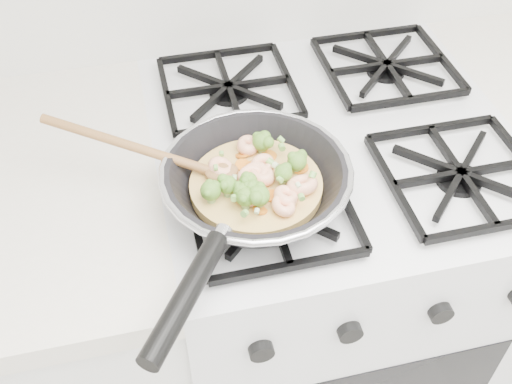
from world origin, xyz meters
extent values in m
cube|color=white|center=(0.00, 1.70, 0.45)|extent=(0.60, 0.60, 0.90)
cube|color=black|center=(0.00, 1.70, 0.91)|extent=(0.56, 0.56, 0.02)
torus|color=#BCBCC3|center=(-0.17, 1.57, 0.97)|extent=(0.27, 0.27, 0.01)
cylinder|color=black|center=(-0.29, 1.39, 0.97)|extent=(0.13, 0.17, 0.03)
cylinder|color=#D9B25E|center=(-0.17, 1.57, 0.94)|extent=(0.19, 0.19, 0.02)
ellipsoid|color=olive|center=(-0.21, 1.59, 0.96)|extent=(0.06, 0.05, 0.01)
cylinder|color=olive|center=(-0.33, 1.65, 0.99)|extent=(0.23, 0.12, 0.07)
torus|color=#FFBF96|center=(-0.16, 1.64, 0.96)|extent=(0.05, 0.05, 0.02)
torus|color=#FFBF96|center=(-0.17, 1.58, 0.96)|extent=(0.07, 0.07, 0.02)
torus|color=#FFBF96|center=(-0.18, 1.54, 0.96)|extent=(0.05, 0.06, 0.03)
torus|color=#FFBF96|center=(-0.21, 1.60, 0.96)|extent=(0.06, 0.05, 0.03)
torus|color=#FFBF96|center=(-0.15, 1.59, 0.96)|extent=(0.06, 0.06, 0.02)
torus|color=#FFBF96|center=(-0.17, 1.57, 0.96)|extent=(0.06, 0.06, 0.03)
torus|color=#FFBF96|center=(-0.16, 1.57, 0.96)|extent=(0.06, 0.06, 0.02)
torus|color=#FFBF96|center=(-0.14, 1.51, 0.96)|extent=(0.05, 0.04, 0.02)
torus|color=#FFBF96|center=(-0.11, 1.54, 0.96)|extent=(0.06, 0.06, 0.03)
torus|color=#FFBF96|center=(-0.13, 1.53, 0.96)|extent=(0.04, 0.04, 0.03)
ellipsoid|color=#5E922F|center=(-0.19, 1.53, 0.97)|extent=(0.03, 0.03, 0.03)
ellipsoid|color=#5E922F|center=(-0.19, 1.54, 0.97)|extent=(0.03, 0.03, 0.02)
ellipsoid|color=#5E922F|center=(-0.14, 1.63, 0.97)|extent=(0.04, 0.04, 0.03)
ellipsoid|color=#5E922F|center=(-0.18, 1.54, 0.97)|extent=(0.03, 0.03, 0.03)
ellipsoid|color=#5E922F|center=(-0.10, 1.58, 0.97)|extent=(0.04, 0.04, 0.03)
ellipsoid|color=#5E922F|center=(-0.17, 1.53, 0.97)|extent=(0.04, 0.04, 0.03)
ellipsoid|color=#5E922F|center=(-0.21, 1.56, 0.97)|extent=(0.03, 0.03, 0.03)
ellipsoid|color=#5E922F|center=(-0.13, 1.56, 0.97)|extent=(0.03, 0.03, 0.03)
ellipsoid|color=#5E922F|center=(-0.18, 1.56, 0.97)|extent=(0.03, 0.03, 0.03)
ellipsoid|color=#5E922F|center=(-0.23, 1.55, 0.97)|extent=(0.04, 0.04, 0.03)
cylinder|color=orange|center=(-0.18, 1.61, 0.95)|extent=(0.02, 0.02, 0.01)
cylinder|color=orange|center=(-0.17, 1.59, 0.95)|extent=(0.03, 0.03, 0.00)
cylinder|color=orange|center=(-0.13, 1.62, 0.95)|extent=(0.03, 0.03, 0.01)
cylinder|color=orange|center=(-0.16, 1.60, 0.95)|extent=(0.03, 0.03, 0.01)
cylinder|color=orange|center=(-0.17, 1.52, 0.95)|extent=(0.03, 0.03, 0.01)
cylinder|color=orange|center=(-0.15, 1.54, 0.95)|extent=(0.03, 0.03, 0.00)
cylinder|color=orange|center=(-0.14, 1.60, 0.95)|extent=(0.03, 0.03, 0.01)
cylinder|color=orange|center=(-0.17, 1.63, 0.95)|extent=(0.03, 0.03, 0.01)
cylinder|color=orange|center=(-0.12, 1.58, 0.95)|extent=(0.03, 0.03, 0.01)
cylinder|color=orange|center=(-0.11, 1.54, 0.95)|extent=(0.03, 0.03, 0.01)
cylinder|color=orange|center=(-0.10, 1.58, 0.95)|extent=(0.03, 0.03, 0.00)
cylinder|color=#72AE45|center=(-0.14, 1.59, 0.97)|extent=(0.01, 0.01, 0.01)
cylinder|color=#72AE45|center=(-0.12, 1.61, 0.97)|extent=(0.01, 0.01, 0.01)
cylinder|color=#72AE45|center=(-0.11, 1.63, 0.97)|extent=(0.01, 0.01, 0.01)
cylinder|color=beige|center=(-0.14, 1.63, 0.96)|extent=(0.01, 0.01, 0.01)
cylinder|color=beige|center=(-0.20, 1.57, 0.97)|extent=(0.01, 0.01, 0.01)
cylinder|color=#72AE45|center=(-0.21, 1.53, 0.97)|extent=(0.01, 0.01, 0.01)
cylinder|color=beige|center=(-0.18, 1.50, 0.97)|extent=(0.01, 0.01, 0.01)
cylinder|color=beige|center=(-0.12, 1.53, 0.97)|extent=(0.01, 0.01, 0.01)
cylinder|color=#72AE45|center=(-0.09, 1.55, 0.97)|extent=(0.01, 0.01, 0.01)
cylinder|color=#72AE45|center=(-0.20, 1.50, 0.97)|extent=(0.01, 0.01, 0.01)
cylinder|color=#72AE45|center=(-0.12, 1.51, 0.97)|extent=(0.01, 0.01, 0.01)
cylinder|color=#72AE45|center=(-0.22, 1.59, 0.97)|extent=(0.01, 0.01, 0.01)
cylinder|color=beige|center=(-0.18, 1.56, 0.97)|extent=(0.01, 0.01, 0.01)
cylinder|color=beige|center=(-0.14, 1.58, 0.97)|extent=(0.01, 0.01, 0.01)
cylinder|color=#72AE45|center=(-0.21, 1.62, 0.97)|extent=(0.01, 0.01, 0.01)
cylinder|color=#72AE45|center=(-0.11, 1.58, 0.97)|extent=(0.01, 0.01, 0.01)
cylinder|color=#72AE45|center=(-0.14, 1.55, 0.97)|extent=(0.01, 0.01, 0.01)
cylinder|color=beige|center=(-0.12, 1.56, 0.97)|extent=(0.01, 0.01, 0.01)
camera|label=1|loc=(-0.31, 0.97, 1.56)|focal=42.60mm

